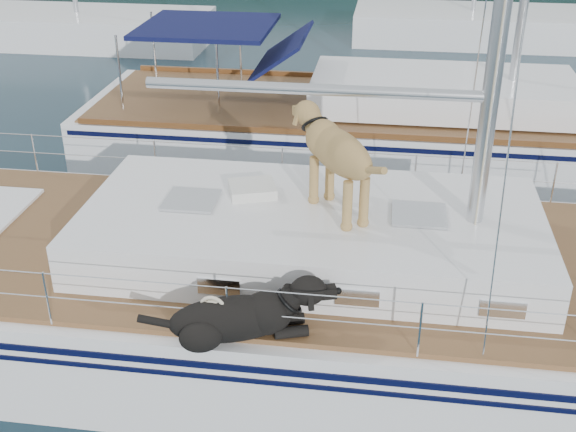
# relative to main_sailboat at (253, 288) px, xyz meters

# --- Properties ---
(ground) EXTENTS (120.00, 120.00, 0.00)m
(ground) POSITION_rel_main_sailboat_xyz_m (-0.10, 0.01, -0.69)
(ground) COLOR black
(ground) RESTS_ON ground
(main_sailboat) EXTENTS (12.00, 4.11, 14.01)m
(main_sailboat) POSITION_rel_main_sailboat_xyz_m (0.00, 0.00, 0.00)
(main_sailboat) COLOR white
(main_sailboat) RESTS_ON ground
(neighbor_sailboat) EXTENTS (11.00, 3.50, 13.30)m
(neighbor_sailboat) POSITION_rel_main_sailboat_xyz_m (1.39, 5.86, -0.06)
(neighbor_sailboat) COLOR white
(neighbor_sailboat) RESTS_ON ground
(bg_boat_west) EXTENTS (8.00, 3.00, 11.65)m
(bg_boat_west) POSITION_rel_main_sailboat_xyz_m (-8.10, 14.01, -0.24)
(bg_boat_west) COLOR white
(bg_boat_west) RESTS_ON ground
(bg_boat_center) EXTENTS (7.20, 3.00, 11.65)m
(bg_boat_center) POSITION_rel_main_sailboat_xyz_m (3.90, 16.01, -0.24)
(bg_boat_center) COLOR white
(bg_boat_center) RESTS_ON ground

